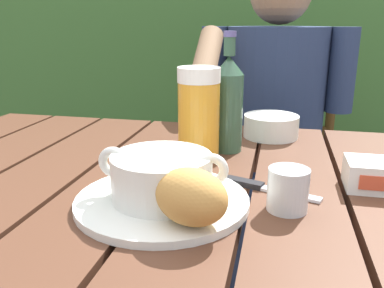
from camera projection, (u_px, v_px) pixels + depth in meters
The scene contains 13 objects.
dining_table at pixel (201, 240), 0.70m from camera, with size 1.39×0.93×0.76m.
hedge_backdrop at pixel (257, 60), 2.20m from camera, with size 3.29×0.85×1.67m.
chair_near_diner at pixel (271, 174), 1.58m from camera, with size 0.47×0.41×0.92m.
person_eating at pixel (272, 121), 1.33m from camera, with size 0.48×0.47×1.23m.
serving_plate at pixel (162, 201), 0.63m from camera, with size 0.27×0.27×0.01m.
soup_bowl at pixel (162, 175), 0.62m from camera, with size 0.20×0.15×0.08m.
bread_roll at pixel (191, 197), 0.54m from camera, with size 0.13×0.11×0.08m.
beer_glass at pixel (199, 114), 0.82m from camera, with size 0.09×0.09×0.19m.
beer_bottle at pixel (228, 102), 0.87m from camera, with size 0.06×0.06×0.25m.
water_glass_small at pixel (288, 190), 0.61m from camera, with size 0.06×0.06×0.07m.
butter_tub at pixel (378, 175), 0.69m from camera, with size 0.11×0.08×0.05m.
table_knife at pixel (261, 187), 0.69m from camera, with size 0.16×0.07×0.01m.
diner_bowl at pixel (271, 126), 0.99m from camera, with size 0.13×0.13×0.05m.
Camera 1 is at (0.12, -0.61, 1.03)m, focal length 38.07 mm.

